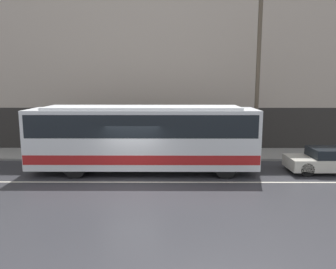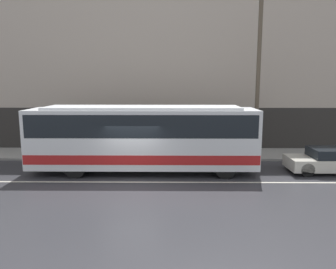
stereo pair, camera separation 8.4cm
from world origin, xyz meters
name	(u,v)px [view 2 (the right image)]	position (x,y,z in m)	size (l,w,h in m)	color
ground_plane	(132,182)	(0.00, 0.00, 0.00)	(60.00, 60.00, 0.00)	#333338
sidewalk	(143,154)	(0.00, 5.56, 0.06)	(60.00, 3.13, 0.13)	gray
building_facade	(144,66)	(0.00, 7.27, 5.47)	(60.00, 0.35, 11.34)	#B7A899
lane_stripe	(132,182)	(0.00, 0.00, 0.00)	(54.00, 0.14, 0.01)	beige
transit_bus	(143,135)	(0.39, 1.73, 1.86)	(11.10, 2.51, 3.31)	white
sedan_white_front	(335,161)	(9.98, 1.73, 0.59)	(4.74, 1.76, 1.23)	beige
utility_pole_near	(258,81)	(6.69, 4.55, 4.53)	(0.23, 0.23, 8.80)	brown
pedestrian_waiting	(83,143)	(-3.55, 5.06, 0.83)	(0.36, 0.36, 1.54)	navy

